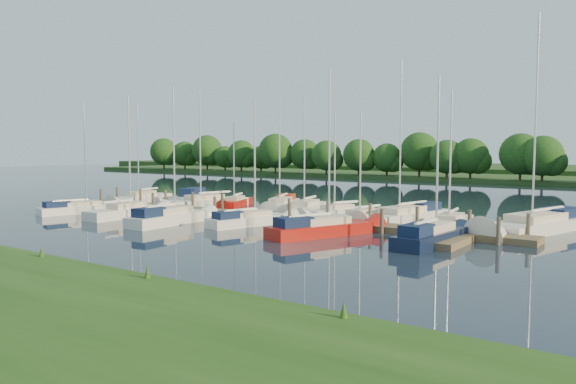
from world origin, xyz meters
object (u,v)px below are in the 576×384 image
Objects in this scene: sailboat_s_2 at (171,219)px; motorboat at (192,199)px; sailboat_n_0 at (141,200)px; sailboat_n_5 at (305,210)px; dock at (255,217)px.

motorboat is at bearing 126.72° from sailboat_s_2.
sailboat_s_2 is (13.99, -9.00, 0.06)m from sailboat_n_0.
motorboat is at bearing -15.23° from sailboat_n_5.
motorboat is 15.43m from sailboat_s_2.
sailboat_n_5 is at bearing 179.97° from sailboat_n_0.
sailboat_n_5 is at bearing 84.87° from dock.
sailboat_s_2 is at bearing 139.89° from sailboat_n_0.
motorboat is 13.93m from sailboat_n_5.
motorboat is 0.61× the size of sailboat_s_2.
sailboat_s_2 is (-4.06, -11.32, 0.07)m from sailboat_n_5.
dock is at bearing 160.77° from sailboat_n_0.
sailboat_s_2 is at bearing 57.28° from sailboat_n_5.
sailboat_s_2 reaches higher than sailboat_n_5.
dock is 17.89m from sailboat_n_0.
sailboat_n_0 is 5.03m from motorboat.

